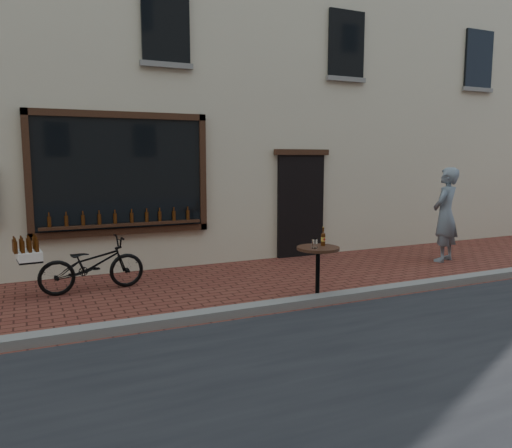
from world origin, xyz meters
name	(u,v)px	position (x,y,z in m)	size (l,w,h in m)	color
ground	(306,310)	(0.00, 0.00, 0.00)	(90.00, 90.00, 0.00)	#5F281E
kerb	(299,302)	(0.00, 0.20, 0.06)	(90.00, 0.25, 0.12)	slate
shop_building	(173,41)	(0.00, 6.50, 5.00)	(28.00, 6.20, 10.00)	#BBAF93
cargo_bicycle	(90,264)	(-2.63, 2.34, 0.45)	(1.99, 0.74, 0.93)	black
bistro_table	(318,262)	(0.41, 0.35, 0.59)	(0.64, 0.64, 1.10)	black
pedestrian	(445,215)	(4.34, 1.72, 0.97)	(0.71, 0.47, 1.95)	slate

